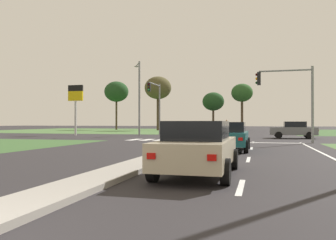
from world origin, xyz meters
TOP-DOWN VIEW (x-y plane):
  - ground_plane at (0.00, 30.00)m, footprint 200.00×200.00m
  - grass_verge_far_left at (-25.50, 54.50)m, footprint 35.00×35.00m
  - median_island_near at (0.00, 11.00)m, footprint 1.20×22.00m
  - median_island_far at (0.00, 55.00)m, footprint 1.20×36.00m
  - lane_dash_near at (3.50, 5.29)m, footprint 0.14×2.00m
  - lane_dash_second at (3.50, 11.29)m, footprint 0.14×2.00m
  - lane_dash_third at (3.50, 17.29)m, footprint 0.14×2.00m
  - lane_dash_fourth at (3.50, 23.29)m, footprint 0.14×2.00m
  - edge_line_right at (6.85, 12.00)m, footprint 0.14×24.00m
  - stop_bar_near at (3.80, 23.00)m, footprint 6.40×0.50m
  - crosswalk_bar_near at (-6.40, 24.80)m, footprint 0.70×2.80m
  - crosswalk_bar_second at (-5.25, 24.80)m, footprint 0.70×2.80m
  - crosswalk_bar_third at (-4.10, 24.80)m, footprint 0.70×2.80m
  - crosswalk_bar_fourth at (-2.95, 24.80)m, footprint 0.70×2.80m
  - crosswalk_bar_fifth at (-1.80, 24.80)m, footprint 0.70×2.80m
  - crosswalk_bar_sixth at (-0.65, 24.80)m, footprint 0.70×2.80m
  - crosswalk_bar_seventh at (0.50, 24.80)m, footprint 0.70×2.80m
  - crosswalk_bar_eighth at (1.65, 24.80)m, footprint 0.70×2.80m
  - car_teal_near at (2.40, 15.60)m, footprint 2.02×4.61m
  - car_blue_second at (-2.30, 51.89)m, footprint 2.07×4.21m
  - car_beige_third at (2.25, 6.84)m, footprint 2.01×4.50m
  - car_grey_fourth at (7.01, 30.92)m, footprint 4.17×1.94m
  - traffic_signal_far_left at (-7.60, 35.09)m, footprint 0.32×4.43m
  - traffic_signal_near_right at (6.16, 23.40)m, footprint 4.03×0.32m
  - street_lamp_second at (-8.53, 31.92)m, footprint 1.39×2.13m
  - pedestrian_at_median at (-0.24, 43.33)m, footprint 0.34×0.34m
  - fuel_price_totem at (-16.38, 32.33)m, footprint 1.80×0.24m
  - treeline_near at (-23.73, 60.84)m, footprint 4.82×4.82m
  - treeline_second at (-14.13, 57.81)m, footprint 4.93×4.93m
  - treeline_third at (-4.21, 60.21)m, footprint 3.98×3.98m
  - treeline_fourth at (0.96, 60.67)m, footprint 3.87×3.87m

SIDE VIEW (x-z plane):
  - ground_plane at x=0.00m, z-range 0.00..0.00m
  - grass_verge_far_left at x=-25.50m, z-range 0.00..0.01m
  - lane_dash_near at x=3.50m, z-range 0.00..0.01m
  - lane_dash_second at x=3.50m, z-range 0.00..0.01m
  - lane_dash_third at x=3.50m, z-range 0.00..0.01m
  - lane_dash_fourth at x=3.50m, z-range 0.00..0.01m
  - edge_line_right at x=6.85m, z-range 0.00..0.01m
  - stop_bar_near at x=3.80m, z-range 0.00..0.01m
  - crosswalk_bar_near at x=-6.40m, z-range 0.00..0.01m
  - crosswalk_bar_second at x=-5.25m, z-range 0.00..0.01m
  - crosswalk_bar_third at x=-4.10m, z-range 0.00..0.01m
  - crosswalk_bar_fourth at x=-2.95m, z-range 0.00..0.01m
  - crosswalk_bar_fifth at x=-1.80m, z-range 0.00..0.01m
  - crosswalk_bar_sixth at x=-0.65m, z-range 0.00..0.01m
  - crosswalk_bar_seventh at x=0.50m, z-range 0.00..0.01m
  - crosswalk_bar_eighth at x=1.65m, z-range 0.00..0.01m
  - median_island_near at x=0.00m, z-range 0.00..0.14m
  - median_island_far at x=0.00m, z-range 0.00..0.14m
  - car_teal_near at x=2.40m, z-range 0.02..1.52m
  - car_blue_second at x=-2.30m, z-range 0.02..1.53m
  - car_beige_third at x=2.25m, z-range 0.02..1.54m
  - car_grey_fourth at x=7.01m, z-range 0.01..1.57m
  - pedestrian_at_median at x=-0.24m, z-range 0.32..2.02m
  - traffic_signal_near_right at x=6.16m, z-range 1.00..6.50m
  - traffic_signal_far_left at x=-7.60m, z-range 1.11..7.20m
  - fuel_price_totem at x=-16.38m, z-range 1.32..7.08m
  - street_lamp_second at x=-8.53m, z-range 0.54..8.55m
  - treeline_third at x=-4.21m, z-range 1.78..8.79m
  - treeline_fourth at x=0.96m, z-range 2.52..11.03m
  - treeline_near at x=-23.73m, z-range 2.76..12.46m
  - treeline_second at x=-14.13m, z-range 2.82..12.79m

